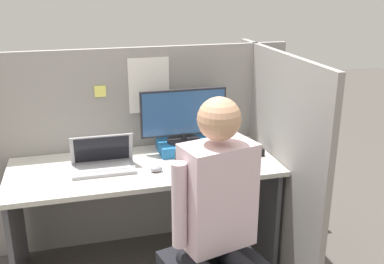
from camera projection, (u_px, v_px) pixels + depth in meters
cubicle_panel_back at (137, 148)px, 3.15m from camera, size 2.17×0.05×1.41m
cubicle_panel_right at (275, 158)px, 2.97m from camera, size 0.04×1.30×1.41m
desk at (146, 188)px, 2.87m from camera, size 1.67×0.67×0.72m
paper_box at (184, 146)px, 3.03m from camera, size 0.34×0.24×0.07m
monitor at (184, 116)px, 2.96m from camera, size 0.58×0.23×0.36m
laptop at (103, 163)px, 2.73m from camera, size 0.38×0.21×0.21m
mouse at (156, 169)px, 2.71m from camera, size 0.07×0.05×0.04m
stapler at (257, 150)px, 2.99m from camera, size 0.05×0.13×0.05m
carrot_toy at (194, 172)px, 2.65m from camera, size 0.05×0.14×0.05m
office_chair at (215, 243)px, 2.33m from camera, size 0.56×0.61×1.01m
person at (218, 215)px, 2.10m from camera, size 0.47×0.47×1.34m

